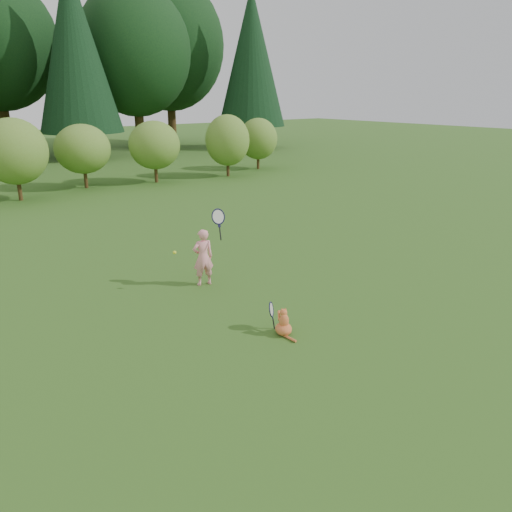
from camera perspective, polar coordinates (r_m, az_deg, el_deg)
ground at (r=9.09m, az=2.09°, el=-5.69°), size 100.00×100.00×0.00m
shrub_row at (r=20.23m, az=-22.46°, el=10.36°), size 28.00×3.00×2.80m
child at (r=9.91m, az=-6.01°, el=0.00°), size 0.68×0.47×1.71m
cat at (r=7.99m, az=3.12°, el=-7.40°), size 0.45×0.65×0.61m
tennis_ball at (r=9.65m, az=-9.30°, el=0.40°), size 0.07×0.07×0.07m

